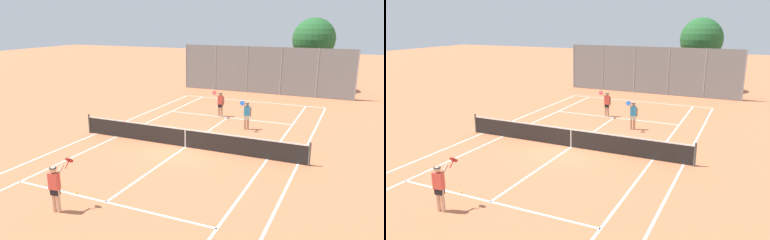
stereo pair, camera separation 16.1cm
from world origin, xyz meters
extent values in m
plane|color=#C67047|center=(0.00, 0.00, 0.00)|extent=(120.00, 120.00, 0.00)
cube|color=silver|center=(0.00, 11.90, 0.00)|extent=(11.00, 0.10, 0.01)
cube|color=silver|center=(-5.50, 0.00, 0.00)|extent=(0.10, 23.80, 0.01)
cube|color=silver|center=(5.50, 0.00, 0.00)|extent=(0.10, 23.80, 0.01)
cube|color=silver|center=(-4.13, 0.00, 0.00)|extent=(0.10, 23.80, 0.01)
cube|color=silver|center=(4.13, 0.00, 0.00)|extent=(0.10, 23.80, 0.01)
cube|color=silver|center=(0.00, -6.40, 0.00)|extent=(8.26, 0.10, 0.01)
cube|color=silver|center=(0.00, 6.40, 0.00)|extent=(8.26, 0.10, 0.01)
cube|color=silver|center=(0.00, 0.00, 0.00)|extent=(0.10, 12.80, 0.01)
cylinder|color=#474C47|center=(-5.95, 0.00, 0.53)|extent=(0.10, 0.10, 1.07)
cylinder|color=#474C47|center=(5.95, 0.00, 0.53)|extent=(0.10, 0.10, 1.07)
cube|color=black|center=(0.00, 0.00, 0.46)|extent=(11.90, 0.02, 0.89)
cube|color=white|center=(0.00, 0.00, 0.92)|extent=(11.90, 0.03, 0.06)
cube|color=white|center=(0.00, 0.00, 0.44)|extent=(0.05, 0.03, 0.89)
cylinder|color=#D8A884|center=(-1.15, -7.63, 0.41)|extent=(0.13, 0.13, 0.82)
cylinder|color=#D8A884|center=(-0.97, -7.61, 0.41)|extent=(0.13, 0.13, 0.82)
cube|color=black|center=(-1.06, -7.62, 0.74)|extent=(0.30, 0.21, 0.24)
cube|color=#D84C3F|center=(-1.06, -7.62, 1.10)|extent=(0.36, 0.24, 0.56)
sphere|color=#D8A884|center=(-1.06, -7.62, 1.49)|extent=(0.22, 0.22, 0.22)
cylinder|color=black|center=(-1.06, -7.62, 1.56)|extent=(0.23, 0.23, 0.02)
cylinder|color=#D8A884|center=(-1.28, -7.65, 1.04)|extent=(0.08, 0.08, 0.52)
cylinder|color=#D8A884|center=(-0.94, -7.47, 1.39)|extent=(0.13, 0.46, 0.35)
cylinder|color=maroon|center=(-0.85, -7.19, 1.55)|extent=(0.06, 0.25, 0.22)
cylinder|color=maroon|center=(-0.86, -7.07, 1.66)|extent=(0.30, 0.23, 0.23)
cylinder|color=tan|center=(-0.47, 6.49, 0.41)|extent=(0.13, 0.13, 0.82)
cylinder|color=tan|center=(-0.65, 6.48, 0.41)|extent=(0.13, 0.13, 0.82)
cube|color=black|center=(-0.56, 6.49, 0.74)|extent=(0.29, 0.20, 0.24)
cube|color=#D84C3F|center=(-0.56, 6.49, 1.10)|extent=(0.35, 0.22, 0.56)
sphere|color=tan|center=(-0.56, 6.49, 1.49)|extent=(0.22, 0.22, 0.22)
cylinder|color=black|center=(-0.56, 6.49, 1.56)|extent=(0.23, 0.23, 0.02)
cylinder|color=tan|center=(-0.34, 6.50, 1.04)|extent=(0.08, 0.08, 0.52)
cylinder|color=tan|center=(-0.68, 6.34, 1.39)|extent=(0.11, 0.46, 0.35)
cylinder|color=maroon|center=(-0.79, 6.07, 1.55)|extent=(0.05, 0.25, 0.22)
cylinder|color=maroon|center=(-0.79, 5.95, 1.66)|extent=(0.29, 0.22, 0.23)
cylinder|color=tan|center=(1.94, 4.33, 0.41)|extent=(0.13, 0.13, 0.82)
cylinder|color=tan|center=(1.77, 4.29, 0.41)|extent=(0.13, 0.13, 0.82)
cube|color=beige|center=(1.85, 4.31, 0.74)|extent=(0.32, 0.24, 0.24)
cube|color=#3399D8|center=(1.85, 4.31, 1.10)|extent=(0.38, 0.28, 0.56)
sphere|color=tan|center=(1.85, 4.31, 1.49)|extent=(0.22, 0.22, 0.22)
cylinder|color=black|center=(1.85, 4.31, 1.56)|extent=(0.23, 0.23, 0.02)
cylinder|color=tan|center=(2.07, 4.36, 1.04)|extent=(0.08, 0.08, 0.52)
cylinder|color=tan|center=(1.76, 4.14, 1.39)|extent=(0.19, 0.46, 0.35)
cylinder|color=#1E4C99|center=(1.70, 3.86, 1.55)|extent=(0.09, 0.25, 0.22)
cylinder|color=#1E4C99|center=(1.73, 3.74, 1.66)|extent=(0.32, 0.26, 0.23)
sphere|color=#D1DB33|center=(-1.41, -6.30, 0.03)|extent=(0.07, 0.07, 0.07)
cylinder|color=gray|center=(-7.29, 15.44, 2.00)|extent=(0.08, 0.08, 3.99)
cylinder|color=gray|center=(-4.37, 15.44, 2.00)|extent=(0.08, 0.08, 3.99)
cylinder|color=gray|center=(-1.46, 15.44, 2.00)|extent=(0.08, 0.08, 3.99)
cylinder|color=gray|center=(1.46, 15.44, 2.00)|extent=(0.08, 0.08, 3.99)
cylinder|color=gray|center=(4.37, 15.44, 2.00)|extent=(0.08, 0.08, 3.99)
cylinder|color=gray|center=(7.29, 15.44, 2.00)|extent=(0.08, 0.08, 3.99)
cube|color=slate|center=(0.00, 15.44, 2.00)|extent=(14.58, 0.02, 3.95)
cylinder|color=brown|center=(3.45, 18.92, 1.61)|extent=(0.27, 0.27, 3.22)
sphere|color=#26602D|center=(3.45, 18.92, 4.51)|extent=(3.69, 3.69, 3.69)
sphere|color=#26602D|center=(3.94, 18.68, 4.05)|extent=(2.03, 2.03, 2.03)
camera|label=1|loc=(7.65, -15.91, 6.15)|focal=35.00mm
camera|label=2|loc=(7.80, -15.85, 6.15)|focal=35.00mm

